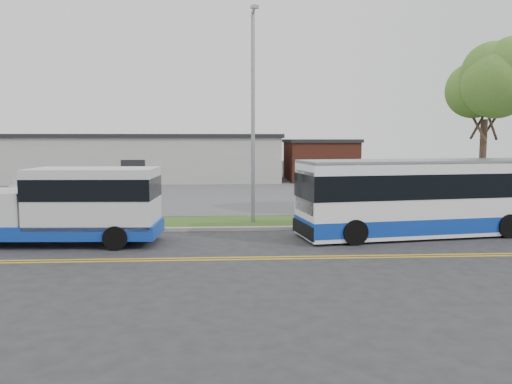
{
  "coord_description": "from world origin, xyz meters",
  "views": [
    {
      "loc": [
        1.76,
        -20.14,
        3.93
      ],
      "look_at": [
        3.07,
        1.7,
        1.6
      ],
      "focal_mm": 35.0,
      "sensor_mm": 36.0,
      "label": 1
    }
  ],
  "objects": [
    {
      "name": "commercial_building",
      "position": [
        -6.0,
        27.0,
        2.18
      ],
      "size": [
        25.4,
        10.4,
        4.35
      ],
      "color": "#9E9E99",
      "rests_on": "ground"
    },
    {
      "name": "curb",
      "position": [
        0.0,
        1.1,
        0.07
      ],
      "size": [
        80.0,
        0.3,
        0.15
      ],
      "primitive_type": "cube",
      "color": "#9E9B93",
      "rests_on": "ground"
    },
    {
      "name": "tree_east",
      "position": [
        14.0,
        3.0,
        6.2
      ],
      "size": [
        5.2,
        5.2,
        8.33
      ],
      "color": "#39291F",
      "rests_on": "verge"
    },
    {
      "name": "parking_lot",
      "position": [
        0.0,
        17.0,
        0.05
      ],
      "size": [
        80.0,
        25.0,
        0.1
      ],
      "primitive_type": "cube",
      "color": "#4C4C4F",
      "rests_on": "ground"
    },
    {
      "name": "lane_line_south",
      "position": [
        0.0,
        -4.15,
        0.01
      ],
      "size": [
        70.0,
        0.12,
        0.01
      ],
      "primitive_type": "cube",
      "color": "gold",
      "rests_on": "ground"
    },
    {
      "name": "transit_bus",
      "position": [
        10.21,
        -0.38,
        1.56
      ],
      "size": [
        11.41,
        4.18,
        3.09
      ],
      "rotation": [
        0.0,
        0.0,
        0.15
      ],
      "color": "white",
      "rests_on": "ground"
    },
    {
      "name": "lane_line_north",
      "position": [
        0.0,
        -3.85,
        0.01
      ],
      "size": [
        70.0,
        0.12,
        0.01
      ],
      "primitive_type": "cube",
      "color": "gold",
      "rests_on": "ground"
    },
    {
      "name": "parked_car_a",
      "position": [
        -11.45,
        13.21,
        0.75
      ],
      "size": [
        2.12,
        4.15,
        1.3
      ],
      "primitive_type": "imported",
      "rotation": [
        0.0,
        0.0,
        0.2
      ],
      "color": "#ADAEB4",
      "rests_on": "parking_lot"
    },
    {
      "name": "ground",
      "position": [
        0.0,
        0.0,
        0.0
      ],
      "size": [
        140.0,
        140.0,
        0.0
      ],
      "primitive_type": "plane",
      "color": "#28282B",
      "rests_on": "ground"
    },
    {
      "name": "streetlight_near",
      "position": [
        3.0,
        2.73,
        5.23
      ],
      "size": [
        0.35,
        1.53,
        9.5
      ],
      "color": "gray",
      "rests_on": "verge"
    },
    {
      "name": "verge",
      "position": [
        0.0,
        2.9,
        0.05
      ],
      "size": [
        80.0,
        3.3,
        0.1
      ],
      "primitive_type": "cube",
      "color": "#3B531B",
      "rests_on": "ground"
    },
    {
      "name": "brick_wing",
      "position": [
        10.5,
        26.0,
        1.96
      ],
      "size": [
        6.3,
        7.3,
        3.9
      ],
      "color": "brown",
      "rests_on": "ground"
    },
    {
      "name": "shuttle_bus",
      "position": [
        -3.89,
        -1.26,
        1.52
      ],
      "size": [
        7.55,
        2.8,
        2.85
      ],
      "rotation": [
        0.0,
        0.0,
        -0.05
      ],
      "color": "#0E349E",
      "rests_on": "ground"
    }
  ]
}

